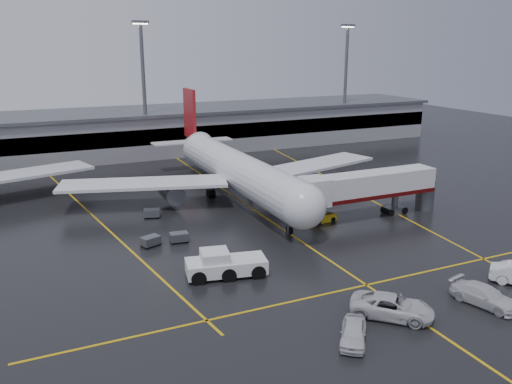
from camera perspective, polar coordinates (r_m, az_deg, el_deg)
name	(u,v)px	position (r m, az deg, el deg)	size (l,w,h in m)	color
ground	(264,216)	(67.67, 0.84, -2.65)	(220.00, 220.00, 0.00)	black
apron_line_centre	(264,216)	(67.66, 0.84, -2.64)	(0.25, 90.00, 0.02)	gold
apron_line_stop	(366,285)	(50.12, 11.86, -9.82)	(60.00, 0.25, 0.02)	gold
apron_line_left	(92,214)	(71.64, -17.36, -2.33)	(0.25, 70.00, 0.02)	gold
apron_line_right	(339,183)	(84.60, 8.97, 0.93)	(0.25, 70.00, 0.02)	gold
terminal	(164,130)	(110.76, -9.93, 6.66)	(122.00, 19.00, 8.60)	gray
light_mast_mid	(144,82)	(102.73, -12.07, 11.56)	(3.00, 1.20, 25.45)	#595B60
light_mast_right	(346,76)	(120.89, 9.68, 12.26)	(3.00, 1.20, 25.45)	#595B60
main_airliner	(235,169)	(75.07, -2.33, 2.53)	(48.80, 45.60, 14.10)	silver
jet_bridge	(370,188)	(67.56, 12.20, 0.43)	(19.90, 3.40, 6.05)	silver
pushback_tractor	(224,265)	(50.61, -3.50, -7.90)	(8.03, 4.56, 2.71)	silver
belt_loader	(323,218)	(66.16, 7.28, -2.76)	(3.25, 1.66, 2.01)	gold
service_van_a	(392,307)	(44.82, 14.51, -11.91)	(3.06, 6.65, 1.85)	silver
service_van_b	(485,296)	(49.27, 23.50, -10.25)	(2.36, 5.81, 1.69)	silver
service_van_d	(353,332)	(40.94, 10.49, -14.70)	(1.85, 4.59, 1.57)	silver
baggage_cart_a	(179,237)	(59.45, -8.33, -4.83)	(2.14, 1.53, 1.12)	#595B60
baggage_cart_b	(151,241)	(58.89, -11.34, -5.19)	(2.34, 1.95, 1.12)	#595B60
baggage_cart_c	(152,213)	(68.28, -11.21, -2.24)	(2.28, 1.79, 1.12)	#595B60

